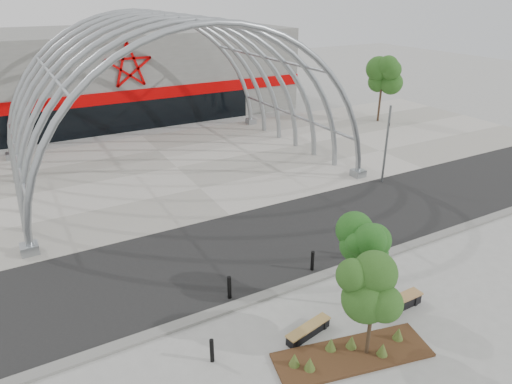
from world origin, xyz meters
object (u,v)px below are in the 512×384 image
at_px(signal_pole, 386,143).
at_px(street_tree_1, 357,251).
at_px(bench_0, 308,331).
at_px(bollard_2, 312,261).
at_px(street_tree_0, 375,283).
at_px(bench_1, 397,304).

distance_m(signal_pole, street_tree_1, 13.42).
height_order(bench_0, bollard_2, bollard_2).
height_order(signal_pole, bollard_2, signal_pole).
xyz_separation_m(street_tree_1, bollard_2, (0.09, 2.82, -2.04)).
xyz_separation_m(street_tree_0, bench_0, (-1.19, 1.75, -2.74)).
relative_size(street_tree_1, bench_1, 1.49).
distance_m(signal_pole, street_tree_0, 15.95).
height_order(street_tree_1, bollard_2, street_tree_1).
xyz_separation_m(signal_pole, street_tree_1, (-9.99, -8.96, -0.12)).
bearing_deg(bollard_2, street_tree_1, -91.84).
relative_size(street_tree_0, bench_0, 2.04).
bearing_deg(street_tree_0, signal_pole, 44.96).
bearing_deg(bench_0, bench_1, -6.91).
xyz_separation_m(signal_pole, bench_0, (-12.47, -9.51, -2.43)).
bearing_deg(signal_pole, street_tree_0, -135.04).
bearing_deg(bench_1, street_tree_1, 143.41).
relative_size(signal_pole, bench_1, 2.14).
height_order(street_tree_0, street_tree_1, street_tree_0).
bearing_deg(signal_pole, bollard_2, -148.21).
xyz_separation_m(street_tree_1, bench_0, (-2.48, -0.55, -2.31)).
height_order(bench_1, bollard_2, bollard_2).
xyz_separation_m(bench_0, bollard_2, (2.57, 3.38, 0.28)).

